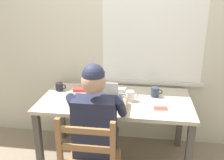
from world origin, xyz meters
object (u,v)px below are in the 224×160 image
object	(u,v)px
laptop	(100,101)
coffee_mug_dark	(59,87)
coffee_mug_white	(130,96)
landscape_photo_print	(161,108)
seated_person	(97,124)
desk	(116,107)
computer_mouse	(123,108)
book_stack_main	(119,91)
coffee_mug_spare	(155,92)
book_stack_side	(82,90)

from	to	relation	value
laptop	coffee_mug_dark	world-z (taller)	laptop
laptop	coffee_mug_white	xyz separation A→B (m)	(0.28, 0.16, -0.00)
laptop	landscape_photo_print	distance (m)	0.58
seated_person	coffee_mug_dark	world-z (taller)	seated_person
desk	landscape_photo_print	world-z (taller)	landscape_photo_print
computer_mouse	book_stack_main	bearing A→B (deg)	102.05
desk	seated_person	bearing A→B (deg)	-101.90
computer_mouse	coffee_mug_white	xyz separation A→B (m)	(0.05, 0.21, 0.03)
seated_person	coffee_mug_dark	xyz separation A→B (m)	(-0.54, 0.61, 0.07)
laptop	coffee_mug_spare	distance (m)	0.60
coffee_mug_white	coffee_mug_dark	xyz separation A→B (m)	(-0.79, 0.17, -0.01)
desk	computer_mouse	world-z (taller)	computer_mouse
computer_mouse	coffee_mug_dark	size ratio (longest dim) A/B	0.85
coffee_mug_spare	coffee_mug_white	bearing A→B (deg)	-149.73
seated_person	coffee_mug_white	distance (m)	0.51
desk	coffee_mug_white	distance (m)	0.20
book_stack_side	landscape_photo_print	bearing A→B (deg)	-18.70
laptop	book_stack_main	world-z (taller)	laptop
desk	book_stack_main	distance (m)	0.19
desk	coffee_mug_dark	distance (m)	0.67
desk	computer_mouse	bearing A→B (deg)	-66.82
computer_mouse	book_stack_main	distance (m)	0.38
book_stack_main	landscape_photo_print	world-z (taller)	book_stack_main
coffee_mug_white	coffee_mug_dark	distance (m)	0.81
landscape_photo_print	coffee_mug_dark	bearing A→B (deg)	158.50
laptop	coffee_mug_white	size ratio (longest dim) A/B	2.69
desk	coffee_mug_white	bearing A→B (deg)	-9.71
computer_mouse	coffee_mug_spare	bearing A→B (deg)	49.90
book_stack_main	book_stack_side	distance (m)	0.40
desk	coffee_mug_white	xyz separation A→B (m)	(0.15, -0.03, 0.14)
computer_mouse	coffee_mug_white	bearing A→B (deg)	76.64
desk	landscape_photo_print	size ratio (longest dim) A/B	11.69
seated_person	computer_mouse	world-z (taller)	seated_person
laptop	landscape_photo_print	world-z (taller)	laptop
coffee_mug_white	book_stack_side	world-z (taller)	coffee_mug_white
seated_person	coffee_mug_spare	bearing A→B (deg)	49.84
coffee_mug_dark	book_stack_main	bearing A→B (deg)	-0.61
computer_mouse	coffee_mug_white	world-z (taller)	coffee_mug_white
seated_person	coffee_mug_white	size ratio (longest dim) A/B	10.13
seated_person	landscape_photo_print	xyz separation A→B (m)	(0.55, 0.31, 0.03)
desk	book_stack_side	distance (m)	0.41
seated_person	laptop	bearing A→B (deg)	95.76
laptop	landscape_photo_print	xyz separation A→B (m)	(0.57, 0.02, -0.05)
coffee_mug_spare	book_stack_side	size ratio (longest dim) A/B	0.63
landscape_photo_print	computer_mouse	bearing A→B (deg)	-174.16
seated_person	desk	bearing A→B (deg)	78.10
computer_mouse	coffee_mug_spare	world-z (taller)	coffee_mug_spare
desk	coffee_mug_dark	world-z (taller)	coffee_mug_dark
seated_person	book_stack_side	xyz separation A→B (m)	(-0.28, 0.58, 0.06)
laptop	coffee_mug_white	world-z (taller)	laptop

